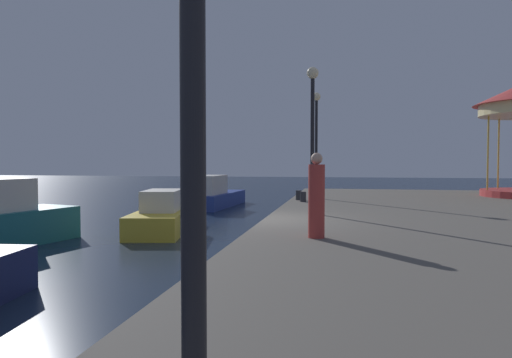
% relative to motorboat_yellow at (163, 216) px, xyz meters
% --- Properties ---
extents(ground_plane, '(120.00, 120.00, 0.00)m').
position_rel_motorboat_yellow_xyz_m(ground_plane, '(3.88, -2.12, -0.53)').
color(ground_plane, '#162338').
extents(motorboat_yellow, '(2.39, 4.57, 1.42)m').
position_rel_motorboat_yellow_xyz_m(motorboat_yellow, '(0.00, 0.00, 0.00)').
color(motorboat_yellow, gold).
rests_on(motorboat_yellow, ground).
extents(motorboat_blue, '(1.92, 5.73, 1.70)m').
position_rel_motorboat_yellow_xyz_m(motorboat_blue, '(-0.57, 8.41, 0.09)').
color(motorboat_blue, navy).
rests_on(motorboat_blue, ground).
extents(motorboat_teal, '(2.55, 4.43, 1.91)m').
position_rel_motorboat_yellow_xyz_m(motorboat_teal, '(-3.39, -3.44, 0.18)').
color(motorboat_teal, '#19606B').
rests_on(motorboat_teal, ground).
extents(lamp_post_mid_promenade, '(0.36, 0.36, 4.45)m').
position_rel_motorboat_yellow_xyz_m(lamp_post_mid_promenade, '(5.12, -0.66, 3.30)').
color(lamp_post_mid_promenade, black).
rests_on(lamp_post_mid_promenade, quay_dock).
extents(lamp_post_far_end, '(0.36, 0.36, 4.58)m').
position_rel_motorboat_yellow_xyz_m(lamp_post_far_end, '(4.93, 5.17, 3.38)').
color(lamp_post_far_end, black).
rests_on(lamp_post_far_end, quay_dock).
extents(bollard_south, '(0.24, 0.24, 0.40)m').
position_rel_motorboat_yellow_xyz_m(bollard_south, '(4.26, 4.21, 0.47)').
color(bollard_south, '#2D2D33').
rests_on(bollard_south, quay_dock).
extents(bollard_center, '(0.24, 0.24, 0.40)m').
position_rel_motorboat_yellow_xyz_m(bollard_center, '(4.52, 3.38, 0.47)').
color(bollard_center, '#2D2D33').
rests_on(bollard_center, quay_dock).
extents(person_mid_promenade, '(0.34, 0.34, 1.76)m').
position_rel_motorboat_yellow_xyz_m(person_mid_promenade, '(5.48, -5.03, 1.10)').
color(person_mid_promenade, '#B23833').
rests_on(person_mid_promenade, quay_dock).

